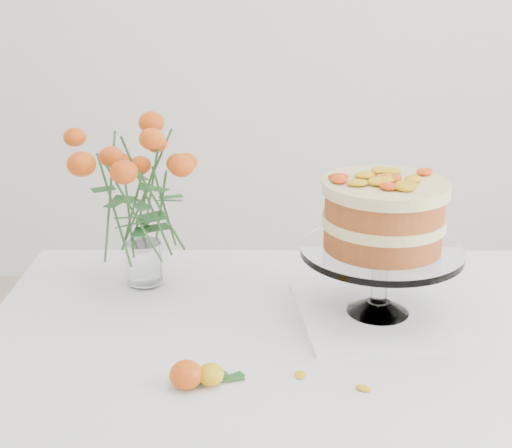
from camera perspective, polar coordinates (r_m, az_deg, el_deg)
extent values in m
cube|color=tan|center=(1.32, 8.56, -10.62)|extent=(1.40, 0.90, 0.04)
cylinder|color=tan|center=(1.87, -13.56, -14.54)|extent=(0.06, 0.06, 0.71)
cube|color=white|center=(1.31, 8.61, -9.75)|extent=(1.42, 0.92, 0.01)
cube|color=white|center=(1.76, 6.37, -5.31)|extent=(1.42, 0.01, 0.20)
cube|color=white|center=(1.42, 9.69, -7.08)|extent=(0.33, 0.33, 0.01)
cylinder|color=silver|center=(1.39, 9.87, -4.26)|extent=(0.03, 0.03, 0.10)
cylinder|color=silver|center=(1.36, 10.01, -2.10)|extent=(0.31, 0.31, 0.01)
cylinder|color=#9B4D23|center=(1.35, 10.08, -0.98)|extent=(0.26, 0.26, 0.04)
cylinder|color=beige|center=(1.34, 10.16, 0.29)|extent=(0.27, 0.27, 0.02)
cylinder|color=#9B4D23|center=(1.33, 10.24, 1.58)|extent=(0.26, 0.26, 0.04)
cylinder|color=beige|center=(1.32, 10.33, 2.94)|extent=(0.28, 0.28, 0.02)
cylinder|color=silver|center=(1.55, -8.82, -4.66)|extent=(0.06, 0.06, 0.01)
cylinder|color=silver|center=(1.53, -8.91, -3.03)|extent=(0.08, 0.08, 0.09)
ellipsoid|color=gold|center=(1.18, -3.63, -11.92)|extent=(0.04, 0.04, 0.04)
cylinder|color=#275923|center=(1.19, -2.14, -12.46)|extent=(0.05, 0.01, 0.00)
ellipsoid|color=#BC4009|center=(1.18, -5.61, -11.91)|extent=(0.05, 0.05, 0.05)
cylinder|color=#275923|center=(1.19, -3.74, -12.48)|extent=(0.06, 0.03, 0.01)
ellipsoid|color=gold|center=(1.21, 3.55, -11.96)|extent=(0.03, 0.02, 0.00)
ellipsoid|color=gold|center=(1.19, 8.60, -12.87)|extent=(0.03, 0.02, 0.00)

